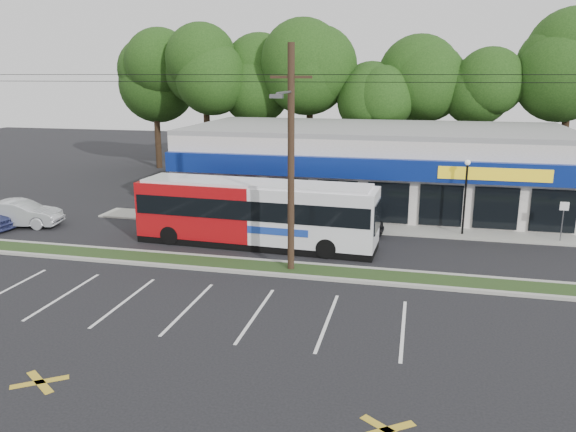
% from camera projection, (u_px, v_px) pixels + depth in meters
% --- Properties ---
extents(ground, '(120.00, 120.00, 0.00)m').
position_uv_depth(ground, '(221.00, 273.00, 25.34)').
color(ground, black).
rests_on(ground, ground).
extents(grass_strip, '(40.00, 1.60, 0.12)m').
position_uv_depth(grass_strip, '(229.00, 265.00, 26.27)').
color(grass_strip, '#293A18').
rests_on(grass_strip, ground).
extents(curb_south, '(40.00, 0.25, 0.14)m').
position_uv_depth(curb_south, '(222.00, 270.00, 25.46)').
color(curb_south, '#9E9E93').
rests_on(curb_south, ground).
extents(curb_north, '(40.00, 0.25, 0.14)m').
position_uv_depth(curb_north, '(234.00, 259.00, 27.07)').
color(curb_north, '#9E9E93').
rests_on(curb_north, ground).
extents(sidewalk, '(32.00, 2.20, 0.10)m').
position_uv_depth(sidewalk, '(355.00, 227.00, 32.72)').
color(sidewalk, '#9E9E93').
rests_on(sidewalk, ground).
extents(strip_mall, '(25.00, 12.55, 5.30)m').
position_uv_depth(strip_mall, '(375.00, 165.00, 38.50)').
color(strip_mall, beige).
rests_on(strip_mall, ground).
extents(utility_pole, '(50.00, 2.77, 10.00)m').
position_uv_depth(utility_pole, '(287.00, 153.00, 24.26)').
color(utility_pole, black).
rests_on(utility_pole, ground).
extents(lamp_post, '(0.30, 0.30, 4.25)m').
position_uv_depth(lamp_post, '(466.00, 188.00, 30.56)').
color(lamp_post, black).
rests_on(lamp_post, ground).
extents(sign_post, '(0.45, 0.10, 2.23)m').
position_uv_depth(sign_post, '(563.00, 214.00, 29.52)').
color(sign_post, '#59595E').
rests_on(sign_post, ground).
extents(tree_line, '(46.76, 6.76, 11.83)m').
position_uv_depth(tree_line, '(369.00, 78.00, 46.93)').
color(tree_line, black).
rests_on(tree_line, ground).
extents(metrobus, '(12.68, 3.25, 3.38)m').
position_uv_depth(metrobus, '(256.00, 212.00, 29.07)').
color(metrobus, '#A50C10').
rests_on(metrobus, ground).
extents(car_dark, '(4.26, 1.79, 1.44)m').
position_uv_depth(car_dark, '(346.00, 222.00, 31.33)').
color(car_dark, black).
rests_on(car_dark, ground).
extents(car_silver, '(4.97, 2.48, 1.57)m').
position_uv_depth(car_silver, '(20.00, 214.00, 32.89)').
color(car_silver, '#ABAEB3').
rests_on(car_silver, ground).
extents(pedestrian_a, '(0.80, 0.61, 1.98)m').
position_uv_depth(pedestrian_a, '(293.00, 221.00, 30.32)').
color(pedestrian_a, silver).
rests_on(pedestrian_a, ground).
extents(pedestrian_b, '(1.10, 1.02, 1.80)m').
position_uv_depth(pedestrian_b, '(358.00, 217.00, 31.62)').
color(pedestrian_b, '#BEB5AB').
rests_on(pedestrian_b, ground).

